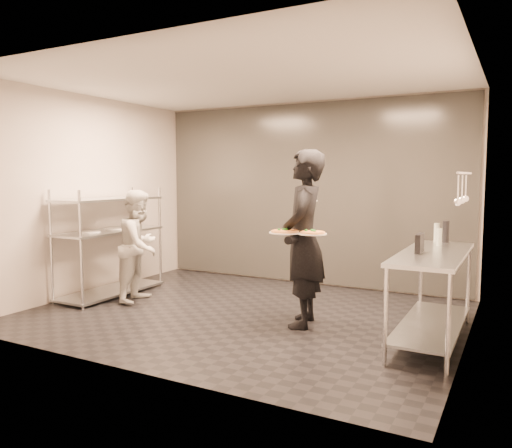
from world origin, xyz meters
The scene contains 13 objects.
room_shell centered at (0.00, 1.18, 1.40)m, with size 5.00×4.00×2.80m.
pass_rack centered at (-2.15, 0.00, 0.77)m, with size 0.60×1.60×1.50m.
prep_counter centered at (2.18, 0.00, 0.63)m, with size 0.60×1.80×0.92m.
utensil_rail centered at (2.43, 0.00, 1.55)m, with size 0.07×1.20×0.31m.
waiter centered at (0.81, -0.07, 0.98)m, with size 0.72×0.47×1.96m, color black.
chef centered at (-1.55, -0.06, 0.74)m, with size 0.72×0.56×1.49m, color silver.
pizza_plate_near centered at (0.69, -0.29, 1.07)m, with size 0.35×0.35×0.05m.
pizza_plate_far centered at (1.00, -0.28, 1.08)m, with size 0.30×0.30×0.05m.
salad_plate centered at (0.72, 0.25, 1.41)m, with size 0.25×0.25×0.07m.
pos_monitor centered at (2.06, -0.10, 1.01)m, with size 0.05×0.26×0.18m, color black.
bottle_green centered at (2.09, 0.80, 1.03)m, with size 0.06×0.06×0.22m, color gray.
bottle_clear centered at (2.16, 0.51, 1.01)m, with size 0.06×0.06×0.19m, color gray.
bottle_dark centered at (2.19, 0.80, 1.04)m, with size 0.07×0.07×0.25m, color black.
Camera 1 is at (2.92, -5.16, 1.68)m, focal length 35.00 mm.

